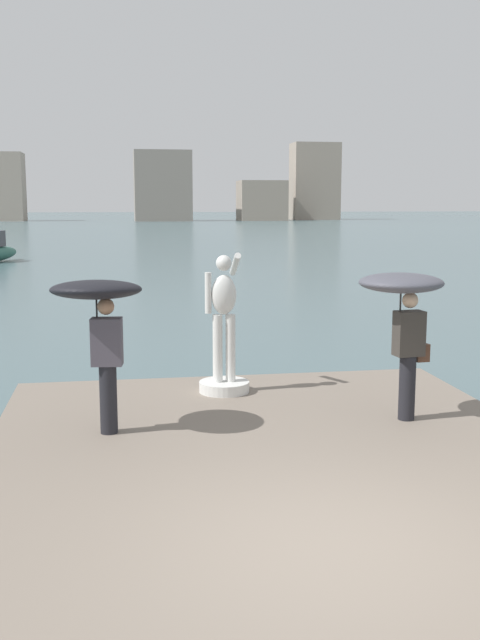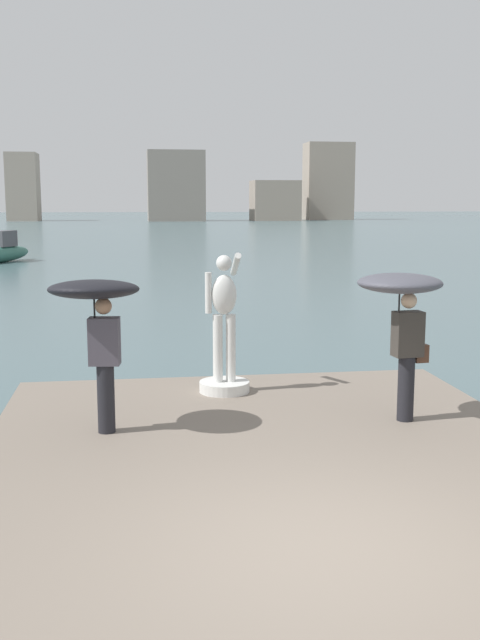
% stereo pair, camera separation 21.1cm
% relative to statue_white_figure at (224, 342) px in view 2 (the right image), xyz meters
% --- Properties ---
extents(ground_plane, '(400.00, 400.00, 0.00)m').
position_rel_statue_white_figure_xyz_m(ground_plane, '(0.22, 34.65, -1.18)').
color(ground_plane, '#4C666B').
extents(pier, '(6.87, 9.40, 0.40)m').
position_rel_statue_white_figure_xyz_m(pier, '(0.22, -3.65, -0.98)').
color(pier, slate).
rests_on(pier, ground).
extents(statue_white_figure, '(0.78, 0.95, 2.15)m').
position_rel_statue_white_figure_xyz_m(statue_white_figure, '(0.00, 0.00, 0.00)').
color(statue_white_figure, silver).
rests_on(statue_white_figure, pier).
extents(onlooker_left, '(1.27, 1.28, 1.99)m').
position_rel_statue_white_figure_xyz_m(onlooker_left, '(-1.82, -1.79, 0.82)').
color(onlooker_left, black).
rests_on(onlooker_left, pier).
extents(onlooker_right, '(1.22, 1.22, 1.98)m').
position_rel_statue_white_figure_xyz_m(onlooker_right, '(2.13, -1.86, 0.83)').
color(onlooker_right, black).
rests_on(onlooker_right, pier).
extents(boat_far, '(2.95, 5.25, 1.72)m').
position_rel_statue_white_figure_xyz_m(boat_far, '(-8.47, 31.52, -0.59)').
color(boat_far, '#336B5B').
rests_on(boat_far, ground).
extents(distant_skyline, '(80.00, 12.05, 13.98)m').
position_rel_statue_white_figure_xyz_m(distant_skyline, '(9.73, 122.19, 4.44)').
color(distant_skyline, gray).
rests_on(distant_skyline, ground).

